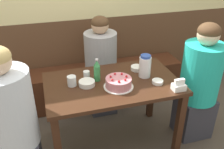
# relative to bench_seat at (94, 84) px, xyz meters

# --- Properties ---
(ground_plane) EXTENTS (12.00, 12.00, 0.00)m
(ground_plane) POSITION_rel_bench_seat_xyz_m (0.00, -0.83, -0.23)
(ground_plane) COLOR #4C4238
(back_wall) EXTENTS (4.80, 0.04, 2.50)m
(back_wall) POSITION_rel_bench_seat_xyz_m (0.00, 0.22, 1.02)
(back_wall) COLOR brown
(back_wall) RESTS_ON ground_plane
(bench_seat) EXTENTS (2.25, 0.38, 0.47)m
(bench_seat) POSITION_rel_bench_seat_xyz_m (0.00, 0.00, 0.00)
(bench_seat) COLOR #472314
(bench_seat) RESTS_ON ground_plane
(dining_table) EXTENTS (1.21, 0.73, 0.73)m
(dining_table) POSITION_rel_bench_seat_xyz_m (0.00, -0.83, 0.39)
(dining_table) COLOR #381E11
(dining_table) RESTS_ON ground_plane
(birthday_cake) EXTENTS (0.26, 0.26, 0.11)m
(birthday_cake) POSITION_rel_bench_seat_xyz_m (0.03, -0.92, 0.54)
(birthday_cake) COLOR white
(birthday_cake) RESTS_ON dining_table
(water_pitcher) EXTENTS (0.11, 0.11, 0.22)m
(water_pitcher) POSITION_rel_bench_seat_xyz_m (0.32, -0.81, 0.60)
(water_pitcher) COLOR white
(water_pitcher) RESTS_ON dining_table
(soju_bottle) EXTENTS (0.06, 0.06, 0.21)m
(soju_bottle) POSITION_rel_bench_seat_xyz_m (-0.12, -0.76, 0.60)
(soju_bottle) COLOR #388E4C
(soju_bottle) RESTS_ON dining_table
(napkin_holder) EXTENTS (0.11, 0.08, 0.11)m
(napkin_holder) POSITION_rel_bench_seat_xyz_m (0.50, -1.12, 0.54)
(napkin_holder) COLOR white
(napkin_holder) RESTS_ON dining_table
(bowl_soup_white) EXTENTS (0.10, 0.10, 0.03)m
(bowl_soup_white) POSITION_rel_bench_seat_xyz_m (0.38, -0.96, 0.51)
(bowl_soup_white) COLOR white
(bowl_soup_white) RESTS_ON dining_table
(bowl_rice_small) EXTENTS (0.12, 0.12, 0.04)m
(bowl_rice_small) POSITION_rel_bench_seat_xyz_m (0.30, -0.67, 0.52)
(bowl_rice_small) COLOR white
(bowl_rice_small) RESTS_ON dining_table
(bowl_side_dish) EXTENTS (0.14, 0.14, 0.04)m
(bowl_side_dish) POSITION_rel_bench_seat_xyz_m (-0.23, -0.82, 0.52)
(bowl_side_dish) COLOR white
(bowl_side_dish) RESTS_ON dining_table
(glass_water_tall) EXTENTS (0.08, 0.08, 0.09)m
(glass_water_tall) POSITION_rel_bench_seat_xyz_m (-0.36, -0.78, 0.54)
(glass_water_tall) COLOR silver
(glass_water_tall) RESTS_ON dining_table
(glass_tumbler_short) EXTENTS (0.06, 0.06, 0.07)m
(glass_tumbler_short) POSITION_rel_bench_seat_xyz_m (-0.21, -0.70, 0.53)
(glass_tumbler_short) COLOR silver
(glass_tumbler_short) RESTS_ON dining_table
(person_teal_shirt) EXTENTS (0.38, 0.38, 1.26)m
(person_teal_shirt) POSITION_rel_bench_seat_xyz_m (-0.86, -1.05, 0.40)
(person_teal_shirt) COLOR #33333D
(person_teal_shirt) RESTS_ON ground_plane
(person_pale_blue_shirt) EXTENTS (0.36, 0.36, 1.17)m
(person_pale_blue_shirt) POSITION_rel_bench_seat_xyz_m (0.05, -0.21, 0.34)
(person_pale_blue_shirt) COLOR #33333D
(person_pale_blue_shirt) RESTS_ON ground_plane
(person_grey_tee) EXTENTS (0.38, 0.38, 1.23)m
(person_grey_tee) POSITION_rel_bench_seat_xyz_m (0.86, -0.92, 0.38)
(person_grey_tee) COLOR #33333D
(person_grey_tee) RESTS_ON ground_plane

